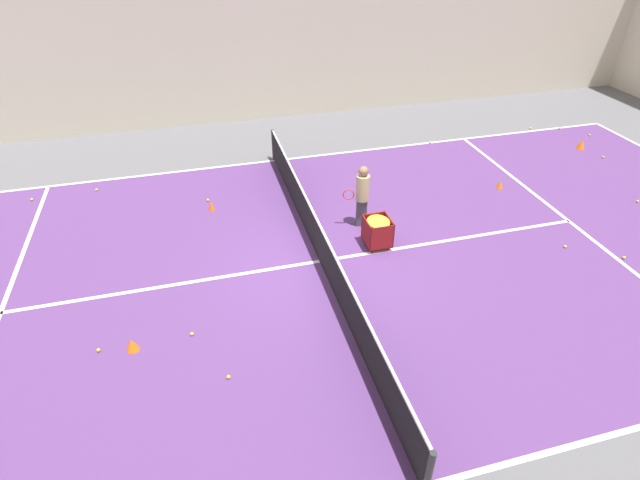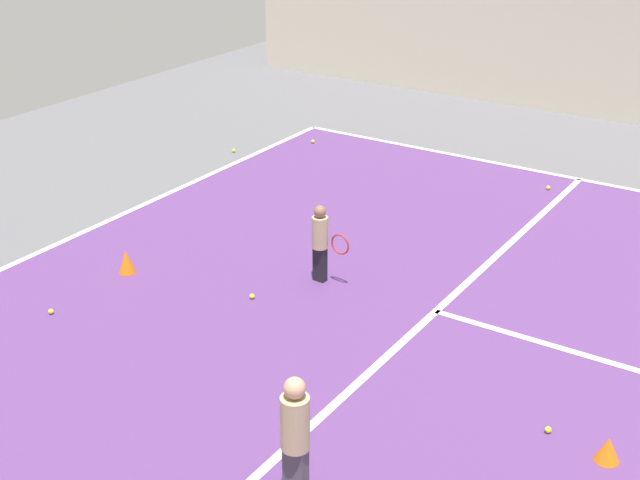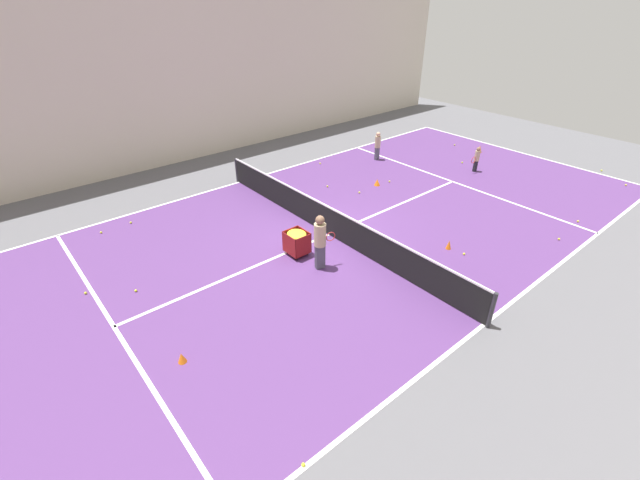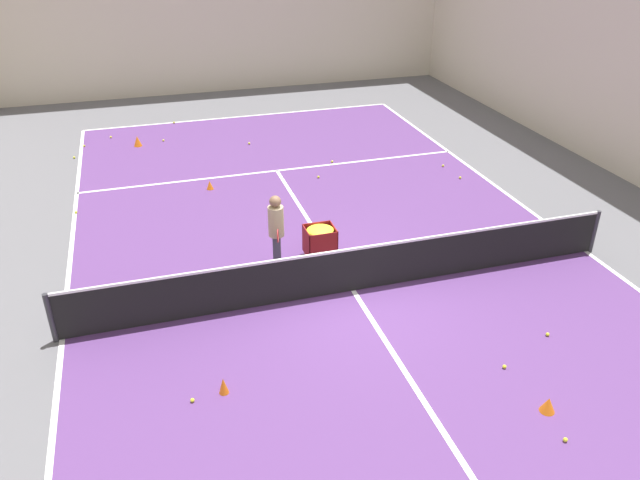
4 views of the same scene
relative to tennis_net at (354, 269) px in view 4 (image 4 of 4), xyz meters
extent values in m
plane|color=#5B5B60|center=(0.00, 0.00, -0.52)|extent=(35.97, 35.97, 0.00)
cube|color=#563370|center=(0.00, 0.00, -0.52)|extent=(11.15, 24.45, 0.00)
cube|color=white|center=(0.00, 12.23, -0.51)|extent=(11.15, 0.10, 0.00)
cube|color=white|center=(-5.57, 0.00, -0.51)|extent=(0.10, 24.45, 0.00)
cube|color=white|center=(5.57, 0.00, -0.51)|extent=(0.10, 24.45, 0.00)
cube|color=white|center=(0.00, 6.72, -0.51)|extent=(11.15, 0.10, 0.00)
cube|color=white|center=(0.00, 0.00, -0.51)|extent=(0.10, 13.45, 0.00)
cylinder|color=#2D2D33|center=(-5.67, 0.00, -0.02)|extent=(0.10, 0.10, 1.00)
cylinder|color=#2D2D33|center=(5.67, 0.00, -0.02)|extent=(0.10, 0.10, 1.00)
cube|color=black|center=(0.00, 0.00, -0.03)|extent=(11.25, 0.03, 0.93)
cube|color=white|center=(0.00, 0.00, 0.46)|extent=(11.25, 0.04, 0.05)
cube|color=#4C4C56|center=(-1.24, 1.42, -0.15)|extent=(0.23, 0.30, 0.75)
cylinder|color=tan|center=(-1.24, 1.42, 0.56)|extent=(0.41, 0.41, 0.66)
sphere|color=#846047|center=(-1.24, 1.42, 1.01)|extent=(0.25, 0.25, 0.25)
torus|color=#B22D2D|center=(-1.29, 1.08, 0.39)|extent=(0.10, 0.28, 0.28)
cube|color=maroon|center=(-0.26, 1.49, -0.41)|extent=(0.65, 0.59, 0.02)
cube|color=maroon|center=(-0.26, 1.20, -0.09)|extent=(0.65, 0.02, 0.63)
cube|color=maroon|center=(-0.26, 1.77, -0.09)|extent=(0.65, 0.02, 0.63)
cube|color=maroon|center=(-0.57, 1.49, -0.09)|extent=(0.02, 0.59, 0.63)
cube|color=maroon|center=(0.06, 1.49, -0.09)|extent=(0.02, 0.59, 0.63)
ellipsoid|color=yellow|center=(-0.26, 1.49, 0.16)|extent=(0.61, 0.55, 0.16)
cylinder|color=black|center=(-0.49, 1.28, -0.46)|extent=(0.05, 0.05, 0.11)
cylinder|color=black|center=(-0.03, 1.28, -0.46)|extent=(0.05, 0.05, 0.11)
cylinder|color=black|center=(-0.49, 1.69, -0.46)|extent=(0.05, 0.05, 0.11)
cylinder|color=black|center=(-0.03, 1.69, -0.46)|extent=(0.05, 0.05, 0.11)
cone|color=orange|center=(1.74, -4.08, -0.39)|extent=(0.24, 0.24, 0.26)
cone|color=orange|center=(-2.99, -2.22, -0.37)|extent=(0.16, 0.16, 0.29)
cone|color=orange|center=(-3.82, 10.09, -0.35)|extent=(0.26, 0.26, 0.33)
cone|color=orange|center=(-2.07, 5.96, -0.40)|extent=(0.19, 0.19, 0.24)
sphere|color=yellow|center=(-2.49, 12.13, -0.48)|extent=(0.07, 0.07, 0.07)
sphere|color=yellow|center=(-5.54, 5.41, -0.48)|extent=(0.07, 0.07, 0.07)
sphere|color=yellow|center=(-4.66, 11.15, -0.48)|extent=(0.07, 0.07, 0.07)
sphere|color=yellow|center=(1.75, 6.88, -0.48)|extent=(0.07, 0.07, 0.07)
sphere|color=yellow|center=(-5.49, 10.52, -0.48)|extent=(0.07, 0.07, 0.07)
sphere|color=yellow|center=(-3.50, -2.29, -0.48)|extent=(0.07, 0.07, 0.07)
sphere|color=yellow|center=(1.62, -4.69, -0.48)|extent=(0.07, 0.07, 0.07)
sphere|color=yellow|center=(-0.34, 9.20, -0.48)|extent=(0.07, 0.07, 0.07)
sphere|color=yellow|center=(1.01, 5.84, -0.48)|extent=(0.07, 0.07, 0.07)
sphere|color=yellow|center=(2.88, -2.44, -0.48)|extent=(0.07, 0.07, 0.07)
sphere|color=yellow|center=(-3.00, 10.31, -0.48)|extent=(0.07, 0.07, 0.07)
sphere|color=yellow|center=(4.82, 5.60, -0.48)|extent=(0.07, 0.07, 0.07)
sphere|color=yellow|center=(4.87, 4.62, -0.48)|extent=(0.07, 0.07, 0.07)
sphere|color=yellow|center=(1.65, -3.00, -0.48)|extent=(0.07, 0.07, 0.07)
sphere|color=yellow|center=(-5.75, 9.50, -0.48)|extent=(0.07, 0.07, 0.07)
camera|label=1|loc=(8.93, -2.41, 6.43)|focal=28.00mm
camera|label=2|loc=(8.93, -2.65, 4.88)|focal=50.00mm
camera|label=3|loc=(-8.93, 7.90, 6.39)|focal=24.00mm
camera|label=4|loc=(-3.72, -9.98, 6.43)|focal=35.00mm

